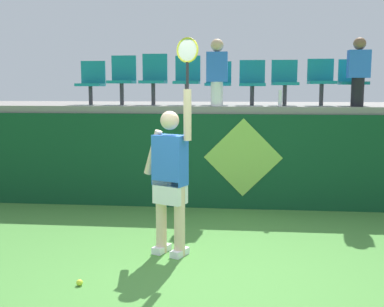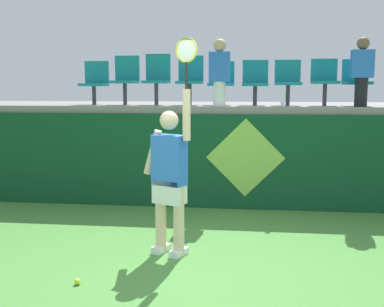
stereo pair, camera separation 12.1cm
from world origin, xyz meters
The scene contains 18 objects.
ground_plane centered at (0.00, 0.00, 0.00)m, with size 40.00×40.00×0.00m, color #478438.
court_back_wall centered at (0.00, 3.02, 0.77)m, with size 13.52×0.20×1.55m, color #0F4223.
spectator_platform centered at (0.00, 4.27, 1.61)m, with size 13.52×2.61×0.12m, color gray.
tennis_player centered at (-0.43, 0.64, 0.96)m, with size 0.70×0.40×2.53m.
tennis_ball centered at (-1.21, -0.40, 0.03)m, with size 0.07×0.07×0.07m, color #D1E533.
water_bottle centered at (1.00, 3.11, 1.80)m, with size 0.06×0.06×0.26m, color white.
stadium_chair_0 centered at (-2.28, 3.62, 2.09)m, with size 0.44×0.42×0.78m.
stadium_chair_1 centered at (-1.71, 3.62, 2.15)m, with size 0.44×0.42×0.87m.
stadium_chair_2 centered at (-1.15, 3.62, 2.16)m, with size 0.44×0.42×0.89m.
stadium_chair_3 centered at (-0.56, 3.62, 2.14)m, with size 0.44×0.42×0.86m.
stadium_chair_4 centered at (-0.02, 3.62, 2.09)m, with size 0.44×0.42×0.76m.
stadium_chair_5 centered at (0.56, 3.62, 2.09)m, with size 0.44×0.42×0.78m.
stadium_chair_6 centered at (1.11, 3.62, 2.10)m, with size 0.44×0.42×0.78m.
stadium_chair_7 centered at (1.72, 3.62, 2.12)m, with size 0.44×0.42×0.79m.
stadium_chair_8 centered at (2.24, 3.62, 2.11)m, with size 0.44×0.42×0.78m.
spectator_0 centered at (-0.02, 3.15, 2.24)m, with size 0.34×0.21×1.09m.
spectator_1 centered at (2.24, 3.22, 2.25)m, with size 0.34×0.20×1.10m.
wall_signage_mount centered at (0.42, 2.91, 0.00)m, with size 1.27×0.01×1.49m.
Camera 1 is at (0.41, -4.98, 1.99)m, focal length 46.03 mm.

